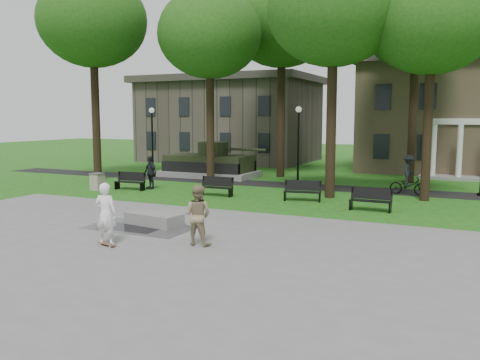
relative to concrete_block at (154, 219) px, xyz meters
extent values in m
plane|color=#1F4B11|center=(0.78, 0.93, -0.24)|extent=(120.00, 120.00, 0.00)
cube|color=gray|center=(0.78, -4.07, -0.23)|extent=(22.00, 16.00, 0.02)
cube|color=black|center=(0.78, 12.93, -0.24)|extent=(44.00, 2.60, 0.01)
cube|color=#9E8460|center=(10.78, 26.93, 3.75)|extent=(16.00, 11.00, 8.00)
cube|color=#38332D|center=(10.78, 26.93, 8.06)|extent=(17.00, 12.00, 0.60)
cube|color=silver|center=(10.78, 21.43, 3.55)|extent=(6.00, 0.30, 0.40)
cube|color=#4C443D|center=(-10.22, 27.43, 3.35)|extent=(15.00, 10.00, 7.20)
cylinder|color=black|center=(-11.22, 9.93, 4.24)|extent=(0.52, 0.52, 8.96)
ellipsoid|color=#195012|center=(-11.22, 9.93, 9.84)|extent=(6.80, 6.80, 5.78)
cylinder|color=black|center=(-3.72, 11.43, 3.75)|extent=(0.48, 0.48, 8.00)
ellipsoid|color=#195012|center=(-3.72, 11.43, 8.76)|extent=(6.20, 6.20, 5.27)
cylinder|color=black|center=(4.28, 9.43, 3.92)|extent=(0.50, 0.50, 8.32)
ellipsoid|color=#195012|center=(4.28, 9.43, 9.12)|extent=(6.60, 6.60, 5.61)
cylinder|color=black|center=(8.78, 10.43, 3.59)|extent=(0.46, 0.46, 7.68)
ellipsoid|color=#195012|center=(8.78, 10.43, 8.40)|extent=(6.00, 6.00, 5.10)
cylinder|color=black|center=(-1.22, 16.93, 4.39)|extent=(0.54, 0.54, 9.28)
ellipsoid|color=#195012|center=(-1.22, 16.93, 10.20)|extent=(7.20, 7.20, 6.12)
cylinder|color=black|center=(7.28, 17.43, 4.08)|extent=(0.50, 0.50, 8.64)
ellipsoid|color=#195012|center=(7.28, 17.43, 9.47)|extent=(6.40, 6.40, 5.44)
cylinder|color=black|center=(-9.22, 13.23, 1.96)|extent=(0.12, 0.12, 4.40)
sphere|color=silver|center=(-9.22, 13.23, 4.30)|extent=(0.36, 0.36, 0.36)
cylinder|color=black|center=(-9.22, 13.23, -0.16)|extent=(0.32, 0.32, 0.16)
cylinder|color=black|center=(1.28, 13.23, 1.96)|extent=(0.12, 0.12, 4.40)
sphere|color=silver|center=(1.28, 13.23, 4.30)|extent=(0.36, 0.36, 0.36)
cylinder|color=black|center=(1.28, 13.23, -0.16)|extent=(0.32, 0.32, 0.16)
cylinder|color=black|center=(11.28, 13.23, -0.16)|extent=(0.32, 0.32, 0.16)
cube|color=gray|center=(-5.72, 14.93, -0.04)|extent=(6.50, 3.40, 0.40)
cube|color=#282E18|center=(-5.72, 14.93, 0.70)|extent=(5.80, 2.80, 1.10)
cube|color=black|center=(-5.72, 13.58, 0.51)|extent=(5.80, 0.35, 0.70)
cube|color=black|center=(-5.72, 16.28, 0.51)|extent=(5.80, 0.35, 0.70)
cylinder|color=#282E18|center=(-5.42, 14.93, 1.71)|extent=(2.10, 2.10, 0.90)
cylinder|color=#282E18|center=(-3.12, 14.93, 1.71)|extent=(3.20, 0.18, 0.18)
cube|color=black|center=(-0.40, -0.84, -0.22)|extent=(2.20, 1.20, 0.00)
cube|color=gray|center=(0.00, 0.00, 0.00)|extent=(2.33, 1.32, 0.45)
cube|color=brown|center=(0.46, -3.28, -0.19)|extent=(0.81, 0.39, 0.07)
imported|color=white|center=(0.36, -3.17, 0.78)|extent=(0.81, 0.60, 2.01)
imported|color=#948160|center=(3.04, -1.95, 0.75)|extent=(0.97, 0.78, 1.94)
imported|color=black|center=(-5.87, 8.17, 0.70)|extent=(1.20, 0.88, 1.90)
imported|color=black|center=(7.79, 12.11, 0.26)|extent=(1.95, 0.82, 1.00)
imported|color=black|center=(7.79, 12.11, 1.04)|extent=(0.71, 1.12, 1.66)
cube|color=black|center=(-6.68, 7.29, 0.21)|extent=(1.82, 0.53, 0.05)
cube|color=black|center=(-6.68, 7.51, 0.51)|extent=(1.81, 0.24, 0.50)
cube|color=black|center=(-7.53, 7.29, -0.02)|extent=(0.08, 0.45, 0.45)
cube|color=black|center=(-5.83, 7.29, -0.02)|extent=(0.08, 0.45, 0.45)
cube|color=black|center=(-1.21, 7.36, 0.21)|extent=(1.81, 0.48, 0.05)
cube|color=black|center=(-1.21, 7.58, 0.51)|extent=(1.80, 0.18, 0.50)
cube|color=black|center=(-2.06, 7.36, -0.02)|extent=(0.07, 0.45, 0.45)
cube|color=black|center=(-0.36, 7.36, -0.02)|extent=(0.07, 0.45, 0.45)
cube|color=black|center=(3.36, 7.75, 0.21)|extent=(1.85, 0.77, 0.05)
cube|color=black|center=(3.36, 7.97, 0.51)|extent=(1.80, 0.47, 0.50)
cube|color=black|center=(2.51, 7.75, -0.02)|extent=(0.14, 0.45, 0.45)
cube|color=black|center=(4.21, 7.75, -0.02)|extent=(0.14, 0.45, 0.45)
cube|color=black|center=(6.90, 6.43, 0.21)|extent=(1.81, 0.48, 0.05)
cube|color=black|center=(6.90, 6.65, 0.51)|extent=(1.80, 0.18, 0.50)
cube|color=black|center=(6.05, 6.43, -0.02)|extent=(0.07, 0.45, 0.45)
cube|color=black|center=(7.75, 6.43, -0.02)|extent=(0.07, 0.45, 0.45)
cube|color=gray|center=(-8.33, 6.52, 0.21)|extent=(0.63, 0.63, 0.90)
cube|color=#4C4C4C|center=(-8.33, 6.52, 0.69)|extent=(0.69, 0.69, 0.06)
camera|label=1|loc=(11.00, -15.79, 3.84)|focal=38.00mm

